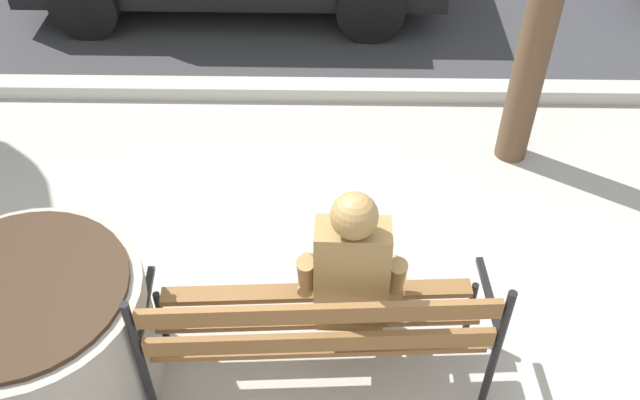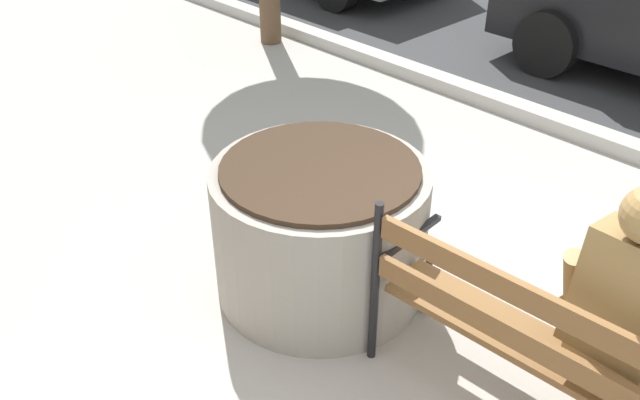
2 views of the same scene
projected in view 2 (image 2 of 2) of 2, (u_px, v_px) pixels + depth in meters
The scene contains 3 objects.
park_bench at pixel (563, 347), 2.86m from camera, with size 1.82×0.63×0.95m.
bronze_statue_seated at pixel (634, 322), 2.80m from camera, with size 0.64×0.76×1.37m.
concrete_planter at pixel (320, 230), 3.81m from camera, with size 1.20×1.20×0.81m.
Camera 2 is at (0.81, -2.10, 2.61)m, focal length 38.21 mm.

